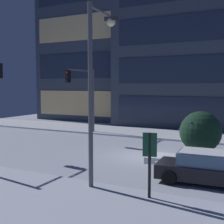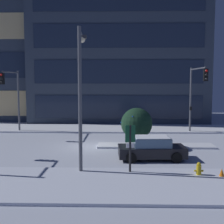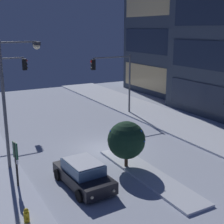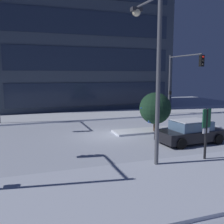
% 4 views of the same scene
% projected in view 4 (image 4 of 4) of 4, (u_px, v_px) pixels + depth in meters
% --- Properties ---
extents(ground, '(52.00, 52.00, 0.00)m').
position_uv_depth(ground, '(109.00, 135.00, 18.81)').
color(ground, silver).
extents(curb_strip_near, '(52.00, 5.20, 0.14)m').
position_uv_depth(curb_strip_near, '(177.00, 182.00, 10.55)').
color(curb_strip_near, silver).
rests_on(curb_strip_near, ground).
extents(curb_strip_far, '(52.00, 5.20, 0.14)m').
position_uv_depth(curb_strip_far, '(83.00, 116.00, 27.05)').
color(curb_strip_far, silver).
rests_on(curb_strip_far, ground).
extents(median_strip, '(9.00, 1.80, 0.14)m').
position_uv_depth(median_strip, '(168.00, 129.00, 20.65)').
color(median_strip, silver).
rests_on(median_strip, ground).
extents(office_tower_main, '(21.75, 13.32, 28.61)m').
position_uv_depth(office_tower_main, '(79.00, 1.00, 35.29)').
color(office_tower_main, '#384251').
rests_on(office_tower_main, ground).
extents(car_near, '(4.49, 2.31, 1.49)m').
position_uv_depth(car_near, '(191.00, 132.00, 16.67)').
color(car_near, black).
rests_on(car_near, ground).
extents(traffic_light_corner_far_right, '(0.32, 5.55, 6.37)m').
position_uv_depth(traffic_light_corner_far_right, '(181.00, 74.00, 25.72)').
color(traffic_light_corner_far_right, '#565960').
rests_on(traffic_light_corner_far_right, ground).
extents(street_lamp_arched, '(0.56, 2.53, 7.96)m').
position_uv_depth(street_lamp_arched, '(151.00, 59.00, 12.29)').
color(street_lamp_arched, '#565960').
rests_on(street_lamp_arched, ground).
extents(parking_info_sign, '(0.55, 0.16, 2.71)m').
position_uv_depth(parking_info_sign, '(206.00, 128.00, 12.96)').
color(parking_info_sign, black).
rests_on(parking_info_sign, ground).
extents(decorated_tree_median, '(2.42, 2.37, 3.07)m').
position_uv_depth(decorated_tree_median, '(155.00, 108.00, 19.34)').
color(decorated_tree_median, '#473323').
rests_on(decorated_tree_median, ground).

